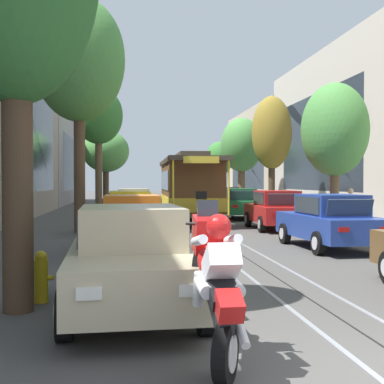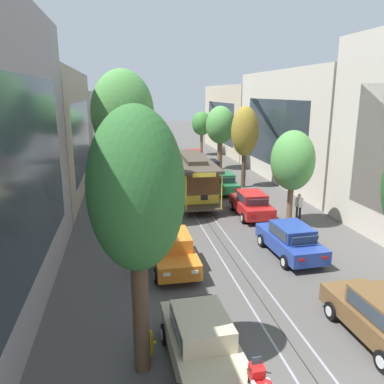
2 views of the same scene
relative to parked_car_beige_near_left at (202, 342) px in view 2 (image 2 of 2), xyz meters
name	(u,v)px [view 2 (image 2 of 2)]	position (x,y,z in m)	size (l,w,h in m)	color
ground_plane	(189,196)	(2.95, 18.84, -0.80)	(160.00, 160.00, 0.00)	#4C4947
trolley_track_rails	(182,185)	(2.95, 22.39, -0.79)	(1.14, 63.49, 0.01)	gray
building_facade_left	(47,133)	(-7.54, 21.81, 3.90)	(5.91, 55.19, 10.98)	gray
building_facade_right	(307,127)	(13.35, 21.09, 4.04)	(5.99, 55.19, 10.84)	beige
parked_car_beige_near_left	(202,342)	(0.00, 0.00, 0.00)	(2.12, 4.41, 1.58)	#C1B28E
parked_car_orange_second_left	(173,250)	(0.06, 6.66, 0.00)	(2.01, 4.37, 1.58)	orange
parked_car_yellow_mid_left	(159,211)	(0.01, 12.68, 0.00)	(2.13, 4.42, 1.58)	gold
parked_car_beige_fourth_left	(153,185)	(0.24, 19.65, 0.00)	(2.11, 4.41, 1.58)	#C1B28E
parked_car_brown_near_right	(382,317)	(5.82, 0.19, 0.00)	(2.09, 4.40, 1.58)	brown
parked_car_blue_second_right	(290,240)	(5.78, 6.91, 0.00)	(2.13, 4.42, 1.58)	#233D93
parked_car_red_mid_right	(251,204)	(5.94, 13.15, 0.00)	(2.08, 4.40, 1.58)	red
parked_car_green_fourth_right	(222,182)	(5.69, 19.38, 0.00)	(2.07, 4.39, 1.58)	#1E6038
parked_car_black_fifth_right	(209,169)	(5.95, 25.13, 0.00)	(2.08, 4.39, 1.58)	black
parked_car_red_sixth_right	(193,157)	(5.69, 31.99, 0.00)	(2.03, 4.37, 1.58)	red
street_tree_kerb_left_near	(136,195)	(-1.69, 0.21, 4.35)	(2.50, 2.22, 7.42)	#4C3826
street_tree_kerb_left_second	(123,115)	(-1.86, 12.61, 5.68)	(3.46, 2.78, 8.93)	brown
street_tree_kerb_left_mid	(123,115)	(-1.79, 24.79, 5.01)	(2.92, 2.38, 7.65)	brown
street_tree_kerb_left_fourth	(122,122)	(-1.81, 36.09, 3.56)	(3.78, 4.06, 6.11)	#4C3826
street_tree_kerb_right_second	(293,161)	(7.60, 11.12, 3.05)	(2.48, 2.66, 5.62)	brown
street_tree_kerb_right_mid	(245,132)	(7.83, 20.74, 3.76)	(2.23, 1.84, 6.65)	#4C3826
street_tree_kerb_right_fourth	(220,126)	(7.85, 28.74, 3.63)	(2.89, 2.91, 6.38)	brown
street_tree_kerb_right_far	(202,124)	(7.87, 38.04, 3.10)	(2.38, 2.49, 5.40)	brown
cable_car_trolley	(192,177)	(2.95, 17.88, 0.86)	(2.73, 9.16, 3.28)	brown
pedestrian_on_left_pavement	(299,205)	(8.55, 11.88, 0.16)	(0.55, 0.37, 1.69)	black
fire_hydrant	(150,342)	(-1.45, 0.78, -0.38)	(0.40, 0.22, 0.84)	gold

